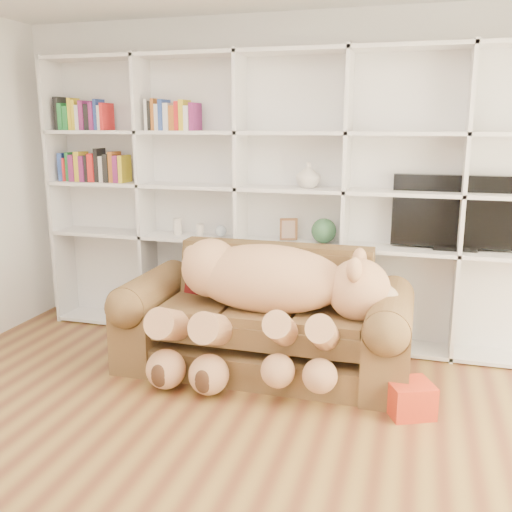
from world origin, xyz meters
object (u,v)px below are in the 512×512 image
(teddy_bear, at_px, (266,294))
(gift_box, at_px, (410,398))
(sofa, at_px, (265,325))
(tv, at_px, (457,213))

(teddy_bear, bearing_deg, gift_box, -5.30)
(sofa, bearing_deg, tv, 26.37)
(teddy_bear, xyz_separation_m, tv, (1.30, 0.85, 0.51))
(teddy_bear, relative_size, gift_box, 6.20)
(gift_box, distance_m, tv, 1.55)
(sofa, bearing_deg, gift_box, -22.69)
(sofa, relative_size, teddy_bear, 1.27)
(sofa, relative_size, tv, 2.19)
(gift_box, bearing_deg, tv, 76.71)
(sofa, xyz_separation_m, tv, (1.35, 0.67, 0.81))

